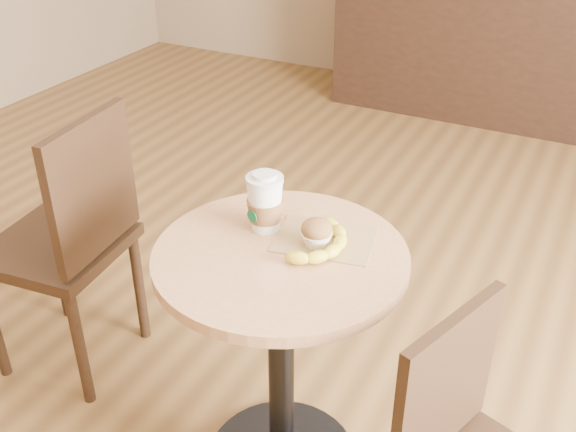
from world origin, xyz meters
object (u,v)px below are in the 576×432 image
Objects in this scene: banana at (325,243)px; cafe_table at (281,331)px; coffee_cup at (265,204)px; muffin at (317,233)px; chair_left at (71,237)px.

cafe_table is at bearing -141.53° from banana.
coffee_cup is 0.19m from banana.
cafe_table is 0.29m from banana.
muffin is 0.03m from banana.
chair_left is at bearing 178.04° from muffin.
muffin reaches higher than banana.
cafe_table is at bearing -26.82° from coffee_cup.
banana is at bearing -13.96° from muffin.
muffin is at bearing 82.05° from chair_left.
banana is (0.03, -0.01, -0.02)m from muffin.
coffee_cup reaches higher than muffin.
chair_left is at bearing -176.11° from banana.
muffin is (0.07, 0.06, 0.29)m from cafe_table.
muffin is at bearing 44.64° from cafe_table.
cafe_table is 0.81m from chair_left.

